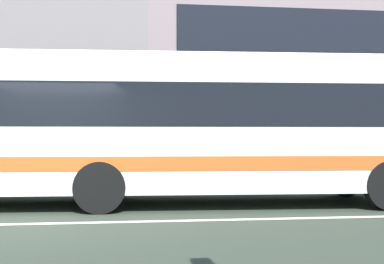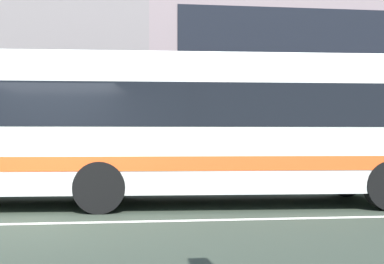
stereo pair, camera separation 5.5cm
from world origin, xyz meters
TOP-DOWN VIEW (x-y plane):
  - ground_plane at (0.00, 0.00)m, footprint 160.00×160.00m
  - lane_centre_line at (0.00, 0.00)m, footprint 60.00×0.16m
  - hedge_row_far at (-0.85, 5.37)m, footprint 23.53×1.10m
  - transit_bus at (1.77, 2.06)m, footprint 12.11×3.02m

SIDE VIEW (x-z plane):
  - ground_plane at x=0.00m, z-range 0.00..0.00m
  - lane_centre_line at x=0.00m, z-range 0.00..0.01m
  - hedge_row_far at x=-0.85m, z-range 0.00..0.71m
  - transit_bus at x=1.77m, z-range 0.16..3.33m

